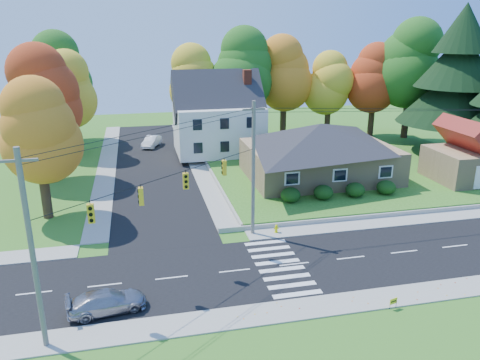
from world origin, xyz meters
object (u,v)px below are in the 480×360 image
(ranch_house, at_px, (319,150))
(fire_hydrant, at_px, (276,229))
(white_car, at_px, (152,141))
(silver_sedan, at_px, (107,301))

(ranch_house, bearing_deg, fire_hydrant, -124.99)
(ranch_house, distance_m, white_car, 24.18)
(silver_sedan, height_order, fire_hydrant, silver_sedan)
(white_car, xyz_separation_m, fire_hydrant, (7.97, -29.25, -0.37))
(ranch_house, relative_size, white_car, 3.49)
(ranch_house, relative_size, fire_hydrant, 20.89)
(white_car, bearing_deg, silver_sedan, -74.97)
(ranch_house, relative_size, silver_sedan, 3.46)
(silver_sedan, xyz_separation_m, fire_hydrant, (11.96, 7.80, -0.30))
(silver_sedan, xyz_separation_m, white_car, (3.99, 37.05, 0.08))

